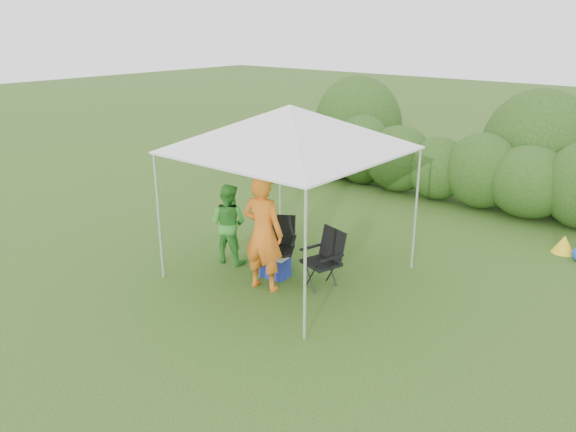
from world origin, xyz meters
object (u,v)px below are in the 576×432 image
Objects in this scene: cooler at (275,266)px; man at (263,233)px; canopy at (290,128)px; chair_left at (278,241)px; chair_right at (326,255)px; woman at (228,223)px.

man is at bearing -80.01° from cooler.
chair_left is (-0.19, -0.08, -1.92)m from canopy.
chair_right is at bearing 9.60° from cooler.
chair_right is 0.50× the size of man.
canopy is 3.23× the size of chair_left.
woman is at bearing -155.34° from chair_right.
man is at bearing 146.70° from woman.
woman is 2.83× the size of cooler.
woman reaches higher than cooler.
chair_left is at bearing 179.25° from woman.
canopy reaches higher than cooler.
chair_right is at bearing -1.34° from canopy.
woman is (-1.89, -0.30, 0.18)m from chair_right.
canopy is at bearing -96.62° from man.
man is (-0.70, -0.70, 0.40)m from chair_right.
canopy is at bearing -9.21° from chair_left.
chair_left is 1.91× the size of cooler.
man is at bearing -85.51° from canopy.
chair_left is (-0.95, -0.06, 0.01)m from chair_right.
chair_left reaches higher than cooler.
chair_left is 0.67× the size of woman.
man is 3.74× the size of cooler.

